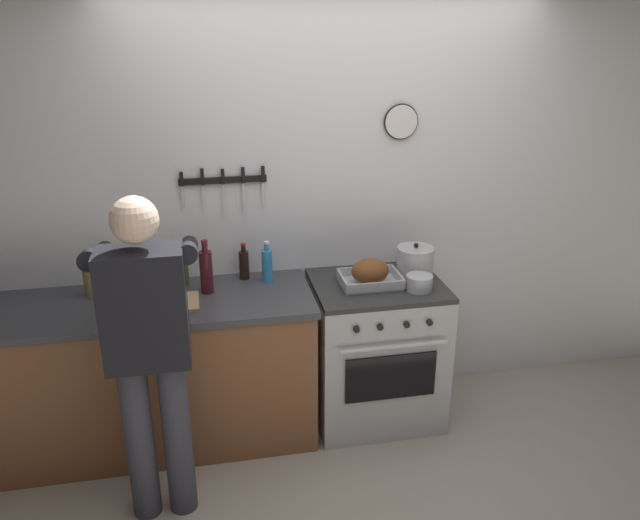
# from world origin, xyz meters

# --- Properties ---
(wall_back) EXTENTS (6.00, 0.13, 2.60)m
(wall_back) POSITION_xyz_m (0.00, 1.35, 1.30)
(wall_back) COLOR silver
(wall_back) RESTS_ON ground
(counter_block) EXTENTS (2.03, 0.65, 0.90)m
(counter_block) POSITION_xyz_m (-1.20, 0.99, 0.45)
(counter_block) COLOR brown
(counter_block) RESTS_ON ground
(stove) EXTENTS (0.76, 0.67, 0.90)m
(stove) POSITION_xyz_m (0.22, 0.99, 0.45)
(stove) COLOR #BCBCC1
(stove) RESTS_ON ground
(person_cook) EXTENTS (0.51, 0.63, 1.66)m
(person_cook) POSITION_xyz_m (-1.05, 0.41, 0.95)
(person_cook) COLOR #383842
(person_cook) RESTS_ON ground
(roasting_pan) EXTENTS (0.35, 0.26, 0.16)m
(roasting_pan) POSITION_xyz_m (0.17, 0.97, 0.97)
(roasting_pan) COLOR #B7B7BC
(roasting_pan) RESTS_ON stove
(stock_pot) EXTENTS (0.22, 0.22, 0.21)m
(stock_pot) POSITION_xyz_m (0.46, 1.04, 0.99)
(stock_pot) COLOR #B7B7BC
(stock_pot) RESTS_ON stove
(saucepan) EXTENTS (0.15, 0.15, 0.09)m
(saucepan) POSITION_xyz_m (0.42, 0.85, 0.94)
(saucepan) COLOR #B7B7BC
(saucepan) RESTS_ON stove
(cutting_board) EXTENTS (0.36, 0.24, 0.02)m
(cutting_board) POSITION_xyz_m (-1.00, 0.92, 0.91)
(cutting_board) COLOR tan
(cutting_board) RESTS_ON counter_block
(bottle_hot_sauce) EXTENTS (0.05, 0.05, 0.16)m
(bottle_hot_sauce) POSITION_xyz_m (-1.01, 1.16, 0.97)
(bottle_hot_sauce) COLOR red
(bottle_hot_sauce) RESTS_ON counter_block
(bottle_wine_red) EXTENTS (0.07, 0.07, 0.31)m
(bottle_wine_red) POSITION_xyz_m (-0.77, 1.05, 1.03)
(bottle_wine_red) COLOR #47141E
(bottle_wine_red) RESTS_ON counter_block
(bottle_vinegar) EXTENTS (0.06, 0.06, 0.27)m
(bottle_vinegar) POSITION_xyz_m (-1.41, 1.13, 1.01)
(bottle_vinegar) COLOR #997F4C
(bottle_vinegar) RESTS_ON counter_block
(bottle_soy_sauce) EXTENTS (0.06, 0.06, 0.22)m
(bottle_soy_sauce) POSITION_xyz_m (-0.54, 1.21, 0.99)
(bottle_soy_sauce) COLOR black
(bottle_soy_sauce) RESTS_ON counter_block
(bottle_dish_soap) EXTENTS (0.06, 0.06, 0.25)m
(bottle_dish_soap) POSITION_xyz_m (-0.41, 1.14, 1.00)
(bottle_dish_soap) COLOR #338CCC
(bottle_dish_soap) RESTS_ON counter_block
(bottle_olive_oil) EXTENTS (0.07, 0.07, 0.26)m
(bottle_olive_oil) POSITION_xyz_m (-0.90, 1.19, 1.01)
(bottle_olive_oil) COLOR #385623
(bottle_olive_oil) RESTS_ON counter_block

